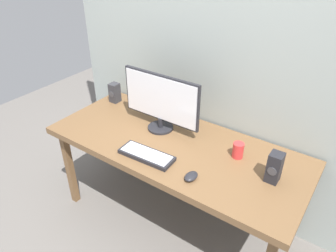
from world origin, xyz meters
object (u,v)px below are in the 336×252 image
(keyboard_primary, at_px, (147,155))
(speaker_right, at_px, (274,167))
(monitor, at_px, (161,101))
(speaker_left, at_px, (115,93))
(coffee_mug, at_px, (238,150))
(mouse, at_px, (191,176))
(desk, at_px, (175,151))

(keyboard_primary, relative_size, speaker_right, 1.98)
(monitor, relative_size, keyboard_primary, 1.65)
(keyboard_primary, bearing_deg, monitor, 110.94)
(monitor, height_order, speaker_right, monitor)
(keyboard_primary, xyz_separation_m, speaker_right, (0.74, 0.24, 0.08))
(speaker_left, distance_m, coffee_mug, 1.18)
(monitor, bearing_deg, keyboard_primary, -69.06)
(mouse, xyz_separation_m, speaker_right, (0.39, 0.26, 0.08))
(desk, height_order, monitor, monitor)
(desk, distance_m, monitor, 0.36)
(speaker_right, bearing_deg, mouse, -146.65)
(keyboard_primary, relative_size, mouse, 3.71)
(monitor, height_order, speaker_left, monitor)
(speaker_right, bearing_deg, coffee_mug, 160.56)
(speaker_right, relative_size, speaker_left, 1.15)
(monitor, height_order, mouse, monitor)
(monitor, relative_size, speaker_right, 3.25)
(desk, xyz_separation_m, keyboard_primary, (-0.07, -0.23, 0.07))
(monitor, xyz_separation_m, coffee_mug, (0.61, -0.00, -0.17))
(desk, bearing_deg, keyboard_primary, -106.34)
(keyboard_primary, height_order, coffee_mug, coffee_mug)
(desk, relative_size, monitor, 2.92)
(coffee_mug, bearing_deg, keyboard_primary, -144.97)
(mouse, distance_m, speaker_right, 0.48)
(monitor, xyz_separation_m, mouse, (0.47, -0.35, -0.21))
(speaker_left, bearing_deg, coffee_mug, -5.81)
(speaker_right, distance_m, coffee_mug, 0.28)
(speaker_right, xyz_separation_m, speaker_left, (-1.43, 0.21, -0.01))
(keyboard_primary, relative_size, coffee_mug, 3.61)
(desk, height_order, speaker_right, speaker_right)
(monitor, xyz_separation_m, keyboard_primary, (0.13, -0.34, -0.21))
(keyboard_primary, bearing_deg, mouse, -2.57)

